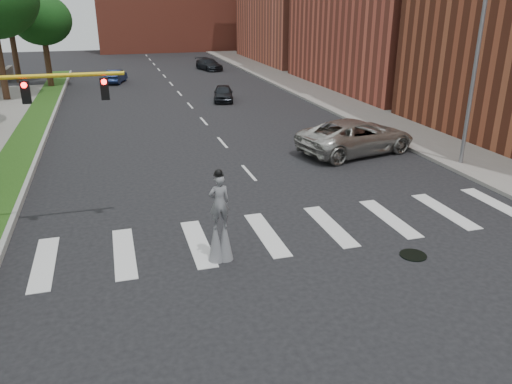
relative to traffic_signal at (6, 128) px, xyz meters
name	(u,v)px	position (x,y,z in m)	size (l,w,h in m)	color
ground_plane	(309,242)	(9.78, -3.00, -4.15)	(160.00, 160.00, 0.00)	black
grass_median	(31,131)	(-1.72, 17.00, -4.03)	(2.00, 60.00, 0.25)	#1F4513
median_curb	(48,129)	(-0.67, 17.00, -4.01)	(0.20, 60.00, 0.28)	#999993
sidewalk_right	(334,99)	(22.28, 22.00, -4.06)	(5.00, 90.00, 0.18)	gray
manhole	(413,255)	(12.78, -5.00, -4.13)	(0.90, 0.90, 0.04)	black
streetlight	(473,71)	(20.68, 3.00, 0.75)	(2.05, 0.20, 9.00)	slate
traffic_signal	(6,128)	(0.00, 0.00, 0.00)	(5.30, 0.23, 6.20)	black
stilt_performer	(220,224)	(6.44, -3.42, -2.85)	(0.84, 0.53, 3.20)	#382316
suv_crossing	(357,136)	(16.58, 6.72, -3.19)	(3.18, 6.89, 1.92)	#B4B1AA
car_near	(223,93)	(12.89, 24.18, -3.47)	(1.60, 3.97, 1.35)	black
car_mid	(116,76)	(4.31, 37.26, -3.46)	(1.47, 4.21, 1.39)	#16234D
car_far	(209,64)	(15.78, 44.74, -3.45)	(1.97, 4.84, 1.41)	black
tree_5	(8,10)	(-5.53, 40.60, 3.04)	(5.85, 5.85, 9.72)	#382316
tree_6	(42,20)	(-1.95, 35.55, 2.23)	(5.50, 5.50, 8.76)	#382316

